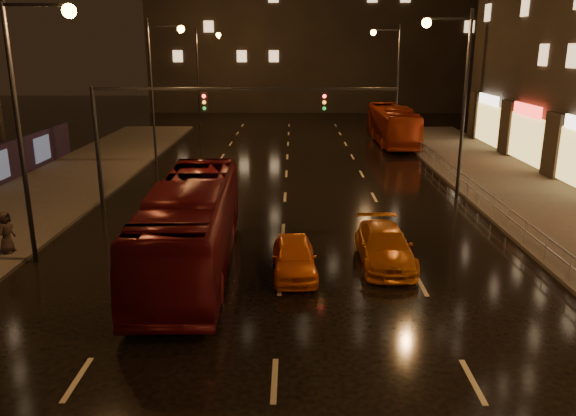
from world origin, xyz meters
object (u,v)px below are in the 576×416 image
Objects in this scene: taxi_far at (385,246)px; pedestrian_c at (6,232)px; bus_red at (191,225)px; bus_curb at (392,125)px; taxi_near at (294,257)px.

pedestrian_c is at bearing 177.54° from taxi_far.
bus_curb is at bearing 64.41° from bus_red.
bus_curb is at bearing 71.16° from taxi_near.
taxi_far is (7.36, 0.45, -0.97)m from bus_red.
taxi_near is 11.64m from pedestrian_c.
bus_red is at bearing -176.42° from taxi_far.
pedestrian_c is (-7.64, 1.11, -0.66)m from bus_red.
taxi_far is at bearing 1.31° from bus_red.
taxi_far reaches higher than taxi_near.
taxi_near is at bearing -12.21° from bus_red.
pedestrian_c is (-15.00, 0.66, 0.31)m from taxi_far.
bus_curb reaches higher than taxi_far.
bus_red is 31.11m from bus_curb.
taxi_far is (-5.00, -28.10, -0.93)m from bus_curb.
bus_curb is 2.42× the size of taxi_far.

